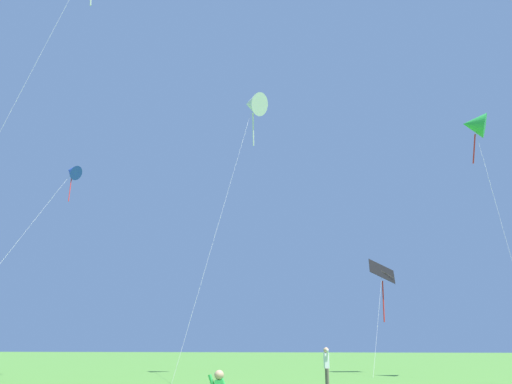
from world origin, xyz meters
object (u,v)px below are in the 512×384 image
at_px(kite_black_large, 382,281).
at_px(kite_white_distant, 253,104).
at_px(kite_green_small, 474,125).
at_px(kite_blue_delta, 72,172).
at_px(person_in_blue_jacket, 327,364).

xyz_separation_m(kite_black_large, kite_white_distant, (-7.97, -4.74, 11.99)).
distance_m(kite_black_large, kite_white_distant, 15.16).
height_order(kite_black_large, kite_green_small, kite_green_small).
height_order(kite_black_large, kite_white_distant, kite_white_distant).
bearing_deg(kite_white_distant, kite_blue_delta, -154.65).
relative_size(kite_blue_delta, kite_green_small, 0.84).
bearing_deg(kite_blue_delta, kite_green_small, 9.03).
xyz_separation_m(kite_green_small, person_in_blue_jacket, (-8.25, -9.50, -13.49)).
height_order(kite_black_large, person_in_blue_jacket, kite_black_large).
xyz_separation_m(kite_blue_delta, kite_green_small, (24.51, 3.90, 2.23)).
bearing_deg(kite_white_distant, kite_black_large, 30.75).
bearing_deg(kite_white_distant, kite_green_small, -4.37).
xyz_separation_m(kite_black_large, person_in_blue_jacket, (-2.18, -15.31, -5.02)).
bearing_deg(kite_green_small, kite_black_large, 136.22).
height_order(kite_blue_delta, kite_green_small, kite_green_small).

